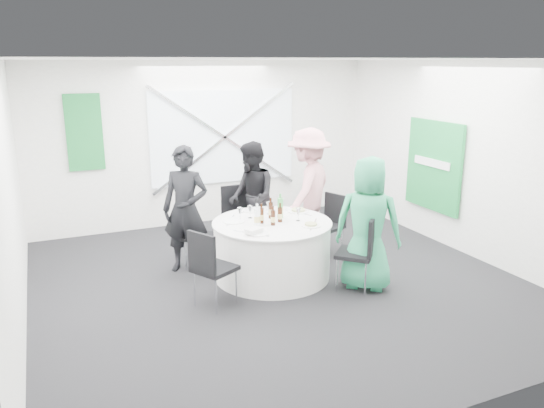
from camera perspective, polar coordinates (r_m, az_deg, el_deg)
name	(u,v)px	position (r m, az deg, el deg)	size (l,w,h in m)	color
floor	(278,282)	(6.98, 0.67, -8.34)	(6.00, 6.00, 0.00)	black
ceiling	(279,59)	(6.41, 0.75, 15.30)	(6.00, 6.00, 0.00)	white
wall_back	(207,143)	(9.32, -7.02, 6.49)	(6.00, 6.00, 0.00)	silver
wall_front	(448,255)	(4.12, 18.37, -5.26)	(6.00, 6.00, 0.00)	silver
wall_left	(10,202)	(6.00, -26.37, 0.21)	(6.00, 6.00, 0.00)	silver
wall_right	(466,159)	(8.24, 20.11, 4.56)	(6.00, 6.00, 0.00)	silver
window_panel	(224,137)	(9.36, -5.20, 7.20)	(2.60, 0.03, 1.60)	silver
window_brace_a	(225,137)	(9.32, -5.12, 7.17)	(0.05, 0.05, 3.16)	silver
window_brace_b	(225,137)	(9.32, -5.12, 7.17)	(0.05, 0.05, 3.16)	silver
green_banner	(84,132)	(8.87, -19.53, 7.26)	(0.55, 0.04, 1.20)	#156A2B
green_sign	(434,166)	(8.67, 16.99, 3.96)	(0.05, 1.20, 1.40)	#188539
banquet_table	(272,249)	(7.01, 0.00, -4.89)	(1.56, 1.56, 0.76)	silver
chair_back	(237,212)	(8.05, -3.76, -0.88)	(0.45, 0.46, 0.96)	black
chair_back_left	(196,230)	(7.36, -8.19, -2.78)	(0.59, 0.59, 0.92)	black
chair_back_right	(330,220)	(7.85, 6.30, -1.69)	(0.53, 0.53, 0.89)	black
chair_front_right	(362,247)	(6.63, 9.70, -4.63)	(0.62, 0.62, 0.96)	black
chair_front_left	(209,263)	(6.12, -6.75, -6.34)	(0.58, 0.58, 0.94)	black
person_man_back_left	(186,210)	(7.17, -9.28, -0.61)	(0.63, 0.41, 1.72)	black
person_man_back	(252,198)	(7.85, -2.20, 0.70)	(0.80, 0.44, 1.66)	black
person_woman_pink	(308,189)	(8.00, 3.91, 1.63)	(1.19, 0.55, 1.84)	pink
person_woman_green	(368,224)	(6.64, 10.28, -2.11)	(0.82, 0.54, 1.68)	#289463
plate_back	(252,210)	(7.39, -2.12, -0.70)	(0.27, 0.27, 0.01)	white
plate_back_left	(234,221)	(6.91, -4.16, -1.85)	(0.29, 0.29, 0.01)	white
plate_back_right	(298,211)	(7.36, 2.85, -0.71)	(0.29, 0.29, 0.04)	white
plate_front_right	(311,225)	(6.72, 4.21, -2.26)	(0.24, 0.24, 0.04)	white
plate_front_left	(259,233)	(6.41, -1.42, -3.19)	(0.25, 0.25, 0.01)	white
napkin	(254,231)	(6.40, -1.98, -2.88)	(0.20, 0.13, 0.06)	silver
beer_bottle_a	(261,216)	(6.80, -1.15, -1.27)	(0.06, 0.06, 0.26)	#39180A
beer_bottle_b	(271,210)	(7.02, -0.13, -0.69)	(0.06, 0.06, 0.28)	#39180A
beer_bottle_c	(280,215)	(6.86, 0.87, -1.17)	(0.06, 0.06, 0.25)	#39180A
beer_bottle_d	(273,218)	(6.72, 0.11, -1.50)	(0.06, 0.06, 0.25)	#39180A
green_water_bottle	(280,208)	(7.04, 0.90, -0.45)	(0.08, 0.08, 0.33)	green
clear_water_bottle	(257,217)	(6.68, -1.61, -1.46)	(0.08, 0.08, 0.29)	white
wine_glass_a	(240,211)	(6.94, -3.46, -0.75)	(0.07, 0.07, 0.17)	white
wine_glass_b	(298,212)	(6.91, 2.84, -0.81)	(0.07, 0.07, 0.17)	white
wine_glass_c	(269,205)	(7.20, -0.37, -0.13)	(0.07, 0.07, 0.17)	white
wine_glass_d	(250,209)	(7.03, -2.37, -0.53)	(0.07, 0.07, 0.17)	white
fork_a	(311,229)	(6.62, 4.24, -2.67)	(0.01, 0.15, 0.01)	silver
knife_a	(316,220)	(6.97, 4.72, -1.76)	(0.01, 0.15, 0.01)	silver
fork_b	(233,216)	(7.14, -4.19, -1.33)	(0.01, 0.15, 0.01)	silver
knife_b	(228,224)	(6.80, -4.75, -2.19)	(0.01, 0.15, 0.01)	silver
fork_c	(307,215)	(7.22, 3.78, -1.15)	(0.01, 0.15, 0.01)	silver
knife_c	(289,211)	(7.40, 1.83, -0.71)	(0.01, 0.15, 0.01)	silver
fork_d	(271,210)	(7.44, -0.11, -0.61)	(0.01, 0.15, 0.01)	silver
knife_d	(244,212)	(7.31, -3.02, -0.92)	(0.01, 0.15, 0.01)	silver
fork_e	(239,231)	(6.51, -3.57, -2.95)	(0.01, 0.15, 0.01)	silver
knife_e	(264,235)	(6.35, -0.85, -3.40)	(0.01, 0.15, 0.01)	silver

